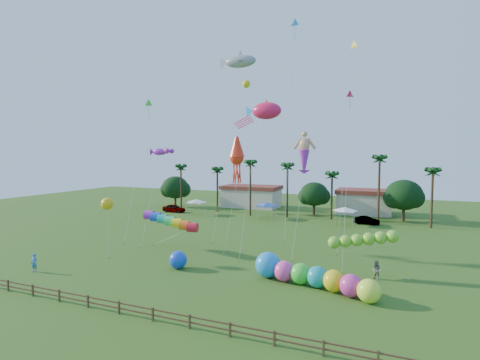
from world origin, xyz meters
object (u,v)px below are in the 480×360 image
at_px(spectator_b, 377,270).
at_px(caterpillar_inflatable, 309,275).
at_px(car_b, 367,220).
at_px(spectator_a, 34,263).
at_px(car_a, 174,208).
at_px(blue_ball, 178,260).

xyz_separation_m(spectator_b, caterpillar_inflatable, (-5.50, -4.33, 0.12)).
bearing_deg(car_b, spectator_a, 145.47).
bearing_deg(caterpillar_inflatable, car_a, 152.97).
relative_size(spectator_b, blue_ball, 0.97).
height_order(spectator_a, spectator_b, spectator_a).
bearing_deg(car_a, car_b, -89.15).
relative_size(car_b, spectator_b, 2.28).
distance_m(spectator_a, blue_ball, 14.28).
bearing_deg(spectator_b, blue_ball, -139.10).
height_order(car_a, car_b, car_a).
relative_size(car_a, spectator_a, 2.50).
bearing_deg(caterpillar_inflatable, blue_ball, -164.35).
bearing_deg(car_b, blue_ball, 155.54).
distance_m(car_b, blue_ball, 36.82).
bearing_deg(blue_ball, spectator_a, -152.90).
relative_size(spectator_a, blue_ball, 1.02).
distance_m(spectator_b, caterpillar_inflatable, 7.01).
height_order(spectator_b, blue_ball, blue_ball).
bearing_deg(spectator_a, blue_ball, 17.53).
relative_size(car_b, blue_ball, 2.22).
bearing_deg(spectator_a, car_b, 44.32).
xyz_separation_m(car_a, blue_ball, (21.00, -31.91, 0.12)).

